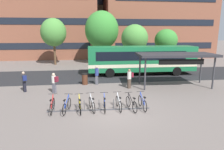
{
  "coord_description": "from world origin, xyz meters",
  "views": [
    {
      "loc": [
        -1.62,
        -11.38,
        4.72
      ],
      "look_at": [
        0.36,
        4.62,
        1.22
      ],
      "focal_mm": 31.57,
      "sensor_mm": 36.0,
      "label": 1
    }
  ],
  "objects_px": {
    "city_bus": "(142,59)",
    "parked_bicycle_blue_4": "(105,104)",
    "parked_bicycle_blue_1": "(67,106)",
    "street_tree_2": "(135,38)",
    "parked_bicycle_yellow_2": "(80,106)",
    "commuter_maroon_pack_1": "(54,82)",
    "commuter_maroon_pack_3": "(130,77)",
    "parked_bicycle_black_6": "(131,104)",
    "transit_shelter": "(176,56)",
    "street_tree_3": "(166,40)",
    "parked_bicycle_silver_3": "(92,104)",
    "commuter_grey_pack_2": "(97,74)",
    "parked_bicycle_blue_7": "(142,103)",
    "parked_bicycle_red_0": "(52,106)",
    "street_tree_0": "(102,30)",
    "commuter_navy_pack_0": "(24,80)",
    "parked_bicycle_silver_5": "(119,103)",
    "street_tree_1": "(54,32)",
    "trash_bin": "(85,79)"
  },
  "relations": [
    {
      "from": "parked_bicycle_red_0",
      "to": "street_tree_0",
      "type": "distance_m",
      "value": 19.49
    },
    {
      "from": "parked_bicycle_black_6",
      "to": "street_tree_2",
      "type": "bearing_deg",
      "value": -25.0
    },
    {
      "from": "parked_bicycle_blue_4",
      "to": "commuter_maroon_pack_3",
      "type": "distance_m",
      "value": 5.27
    },
    {
      "from": "parked_bicycle_blue_1",
      "to": "street_tree_3",
      "type": "bearing_deg",
      "value": -26.56
    },
    {
      "from": "parked_bicycle_red_0",
      "to": "parked_bicycle_silver_3",
      "type": "height_order",
      "value": "same"
    },
    {
      "from": "street_tree_2",
      "to": "parked_bicycle_silver_3",
      "type": "bearing_deg",
      "value": -112.14
    },
    {
      "from": "parked_bicycle_blue_1",
      "to": "commuter_maroon_pack_3",
      "type": "distance_m",
      "value": 6.7
    },
    {
      "from": "commuter_maroon_pack_3",
      "to": "street_tree_0",
      "type": "distance_m",
      "value": 14.57
    },
    {
      "from": "commuter_grey_pack_2",
      "to": "street_tree_0",
      "type": "height_order",
      "value": "street_tree_0"
    },
    {
      "from": "transit_shelter",
      "to": "street_tree_3",
      "type": "xyz_separation_m",
      "value": [
        3.88,
        11.98,
        0.86
      ]
    },
    {
      "from": "parked_bicycle_silver_3",
      "to": "parked_bicycle_blue_4",
      "type": "distance_m",
      "value": 0.78
    },
    {
      "from": "parked_bicycle_silver_3",
      "to": "street_tree_0",
      "type": "distance_m",
      "value": 19.15
    },
    {
      "from": "parked_bicycle_silver_5",
      "to": "commuter_maroon_pack_1",
      "type": "relative_size",
      "value": 1.07
    },
    {
      "from": "commuter_navy_pack_0",
      "to": "parked_bicycle_silver_5",
      "type": "bearing_deg",
      "value": -154.82
    },
    {
      "from": "parked_bicycle_yellow_2",
      "to": "commuter_maroon_pack_1",
      "type": "relative_size",
      "value": 1.06
    },
    {
      "from": "street_tree_3",
      "to": "commuter_navy_pack_0",
      "type": "bearing_deg",
      "value": -143.9
    },
    {
      "from": "parked_bicycle_yellow_2",
      "to": "commuter_grey_pack_2",
      "type": "distance_m",
      "value": 6.47
    },
    {
      "from": "street_tree_2",
      "to": "street_tree_3",
      "type": "distance_m",
      "value": 5.13
    },
    {
      "from": "street_tree_0",
      "to": "parked_bicycle_blue_4",
      "type": "bearing_deg",
      "value": -93.78
    },
    {
      "from": "parked_bicycle_silver_3",
      "to": "commuter_grey_pack_2",
      "type": "height_order",
      "value": "commuter_grey_pack_2"
    },
    {
      "from": "parked_bicycle_blue_1",
      "to": "street_tree_2",
      "type": "height_order",
      "value": "street_tree_2"
    },
    {
      "from": "parked_bicycle_blue_1",
      "to": "parked_bicycle_blue_4",
      "type": "xyz_separation_m",
      "value": [
        2.29,
        0.03,
        0.0
      ]
    },
    {
      "from": "parked_bicycle_black_6",
      "to": "transit_shelter",
      "type": "bearing_deg",
      "value": -56.78
    },
    {
      "from": "parked_bicycle_blue_4",
      "to": "commuter_navy_pack_0",
      "type": "xyz_separation_m",
      "value": [
        -6.07,
        4.58,
        0.58
      ]
    },
    {
      "from": "commuter_maroon_pack_3",
      "to": "commuter_maroon_pack_1",
      "type": "bearing_deg",
      "value": -12.48
    },
    {
      "from": "street_tree_3",
      "to": "transit_shelter",
      "type": "bearing_deg",
      "value": -107.97
    },
    {
      "from": "commuter_maroon_pack_1",
      "to": "street_tree_3",
      "type": "bearing_deg",
      "value": -108.63
    },
    {
      "from": "commuter_navy_pack_0",
      "to": "commuter_grey_pack_2",
      "type": "height_order",
      "value": "commuter_grey_pack_2"
    },
    {
      "from": "parked_bicycle_blue_1",
      "to": "street_tree_1",
      "type": "relative_size",
      "value": 0.25
    },
    {
      "from": "parked_bicycle_blue_1",
      "to": "commuter_maroon_pack_1",
      "type": "xyz_separation_m",
      "value": [
        -1.34,
        4.01,
        0.55
      ]
    },
    {
      "from": "parked_bicycle_blue_4",
      "to": "transit_shelter",
      "type": "height_order",
      "value": "transit_shelter"
    },
    {
      "from": "commuter_grey_pack_2",
      "to": "street_tree_0",
      "type": "relative_size",
      "value": 0.22
    },
    {
      "from": "parked_bicycle_red_0",
      "to": "street_tree_0",
      "type": "relative_size",
      "value": 0.22
    },
    {
      "from": "commuter_navy_pack_0",
      "to": "street_tree_0",
      "type": "bearing_deg",
      "value": -59.29
    },
    {
      "from": "city_bus",
      "to": "parked_bicycle_blue_4",
      "type": "bearing_deg",
      "value": -116.4
    },
    {
      "from": "parked_bicycle_red_0",
      "to": "parked_bicycle_blue_1",
      "type": "distance_m",
      "value": 0.88
    },
    {
      "from": "parked_bicycle_black_6",
      "to": "commuter_maroon_pack_1",
      "type": "height_order",
      "value": "commuter_maroon_pack_1"
    },
    {
      "from": "parked_bicycle_silver_5",
      "to": "commuter_maroon_pack_1",
      "type": "xyz_separation_m",
      "value": [
        -4.52,
        3.96,
        0.55
      ]
    },
    {
      "from": "parked_bicycle_silver_3",
      "to": "parked_bicycle_blue_7",
      "type": "xyz_separation_m",
      "value": [
        3.16,
        -0.13,
        0.0
      ]
    },
    {
      "from": "parked_bicycle_blue_1",
      "to": "commuter_navy_pack_0",
      "type": "bearing_deg",
      "value": 50.37
    },
    {
      "from": "trash_bin",
      "to": "street_tree_1",
      "type": "distance_m",
      "value": 13.58
    },
    {
      "from": "parked_bicycle_red_0",
      "to": "parked_bicycle_silver_3",
      "type": "distance_m",
      "value": 2.38
    },
    {
      "from": "parked_bicycle_yellow_2",
      "to": "commuter_grey_pack_2",
      "type": "xyz_separation_m",
      "value": [
        1.34,
        6.3,
        0.61
      ]
    },
    {
      "from": "transit_shelter",
      "to": "city_bus",
      "type": "bearing_deg",
      "value": 108.79
    },
    {
      "from": "trash_bin",
      "to": "parked_bicycle_blue_4",
      "type": "bearing_deg",
      "value": -78.61
    },
    {
      "from": "commuter_grey_pack_2",
      "to": "trash_bin",
      "type": "height_order",
      "value": "commuter_grey_pack_2"
    },
    {
      "from": "parked_bicycle_blue_7",
      "to": "parked_bicycle_blue_4",
      "type": "bearing_deg",
      "value": 85.77
    },
    {
      "from": "parked_bicycle_yellow_2",
      "to": "commuter_grey_pack_2",
      "type": "height_order",
      "value": "commuter_grey_pack_2"
    },
    {
      "from": "parked_bicycle_yellow_2",
      "to": "commuter_navy_pack_0",
      "type": "height_order",
      "value": "commuter_navy_pack_0"
    },
    {
      "from": "parked_bicycle_blue_7",
      "to": "parked_bicycle_blue_1",
      "type": "bearing_deg",
      "value": 87.21
    }
  ]
}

